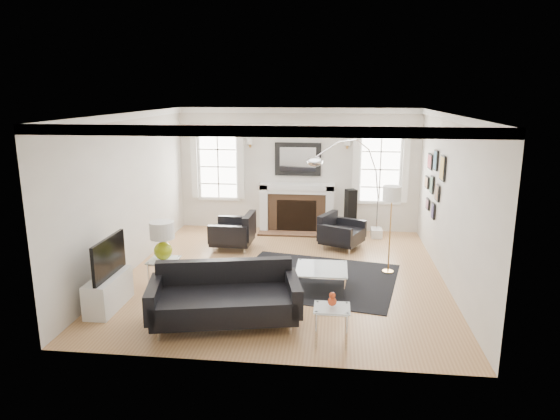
# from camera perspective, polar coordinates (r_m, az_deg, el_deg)

# --- Properties ---
(floor) EXTENTS (6.00, 6.00, 0.00)m
(floor) POSITION_cam_1_polar(r_m,az_deg,el_deg) (8.92, 0.47, -7.31)
(floor) COLOR #A87346
(floor) RESTS_ON ground
(back_wall) EXTENTS (5.50, 0.04, 2.80)m
(back_wall) POSITION_cam_1_polar(r_m,az_deg,el_deg) (11.46, 2.06, 4.61)
(back_wall) COLOR silver
(back_wall) RESTS_ON floor
(front_wall) EXTENTS (5.50, 0.04, 2.80)m
(front_wall) POSITION_cam_1_polar(r_m,az_deg,el_deg) (5.65, -2.70, -4.75)
(front_wall) COLOR silver
(front_wall) RESTS_ON floor
(left_wall) EXTENTS (0.04, 6.00, 2.80)m
(left_wall) POSITION_cam_1_polar(r_m,az_deg,el_deg) (9.22, -16.77, 1.86)
(left_wall) COLOR silver
(left_wall) RESTS_ON floor
(right_wall) EXTENTS (0.04, 6.00, 2.80)m
(right_wall) POSITION_cam_1_polar(r_m,az_deg,el_deg) (8.69, 18.85, 1.02)
(right_wall) COLOR silver
(right_wall) RESTS_ON floor
(ceiling) EXTENTS (5.50, 6.00, 0.02)m
(ceiling) POSITION_cam_1_polar(r_m,az_deg,el_deg) (8.35, 0.51, 10.97)
(ceiling) COLOR white
(ceiling) RESTS_ON back_wall
(crown_molding) EXTENTS (5.50, 6.00, 0.12)m
(crown_molding) POSITION_cam_1_polar(r_m,az_deg,el_deg) (8.35, 0.51, 10.56)
(crown_molding) COLOR white
(crown_molding) RESTS_ON back_wall
(fireplace) EXTENTS (1.70, 0.69, 1.11)m
(fireplace) POSITION_cam_1_polar(r_m,az_deg,el_deg) (11.42, 1.95, 0.19)
(fireplace) COLOR white
(fireplace) RESTS_ON floor
(mantel_mirror) EXTENTS (1.05, 0.07, 0.75)m
(mantel_mirror) POSITION_cam_1_polar(r_m,az_deg,el_deg) (11.38, 2.06, 5.82)
(mantel_mirror) COLOR black
(mantel_mirror) RESTS_ON back_wall
(window_left) EXTENTS (1.24, 0.15, 1.62)m
(window_left) POSITION_cam_1_polar(r_m,az_deg,el_deg) (11.69, -7.07, 4.98)
(window_left) COLOR white
(window_left) RESTS_ON back_wall
(window_right) EXTENTS (1.24, 0.15, 1.62)m
(window_right) POSITION_cam_1_polar(r_m,az_deg,el_deg) (11.41, 11.38, 4.61)
(window_right) COLOR white
(window_right) RESTS_ON back_wall
(gallery_wall) EXTENTS (0.04, 1.73, 1.29)m
(gallery_wall) POSITION_cam_1_polar(r_m,az_deg,el_deg) (9.90, 17.18, 3.39)
(gallery_wall) COLOR black
(gallery_wall) RESTS_ON right_wall
(tv_unit) EXTENTS (0.35, 1.00, 1.09)m
(tv_unit) POSITION_cam_1_polar(r_m,az_deg,el_deg) (7.90, -19.00, -8.33)
(tv_unit) COLOR white
(tv_unit) RESTS_ON floor
(area_rug) EXTENTS (3.10, 2.74, 0.01)m
(area_rug) POSITION_cam_1_polar(r_m,az_deg,el_deg) (8.72, 3.95, -7.80)
(area_rug) COLOR black
(area_rug) RESTS_ON floor
(sofa) EXTENTS (2.20, 1.35, 0.67)m
(sofa) POSITION_cam_1_polar(r_m,az_deg,el_deg) (7.07, -6.33, -9.96)
(sofa) COLOR black
(sofa) RESTS_ON floor
(armchair_left) EXTENTS (0.85, 0.93, 0.61)m
(armchair_left) POSITION_cam_1_polar(r_m,az_deg,el_deg) (10.24, -5.13, -2.58)
(armchair_left) COLOR black
(armchair_left) RESTS_ON floor
(armchair_right) EXTENTS (1.03, 1.08, 0.57)m
(armchair_right) POSITION_cam_1_polar(r_m,az_deg,el_deg) (10.35, 6.81, -2.58)
(armchair_right) COLOR black
(armchair_right) RESTS_ON floor
(coffee_table) EXTENTS (0.83, 0.83, 0.37)m
(coffee_table) POSITION_cam_1_polar(r_m,az_deg,el_deg) (8.17, 4.77, -6.83)
(coffee_table) COLOR silver
(coffee_table) RESTS_ON floor
(side_table_left) EXTENTS (0.46, 0.46, 0.51)m
(side_table_left) POSITION_cam_1_polar(r_m,az_deg,el_deg) (8.36, -13.12, -6.19)
(side_table_left) COLOR silver
(side_table_left) RESTS_ON floor
(nesting_table) EXTENTS (0.46, 0.38, 0.50)m
(nesting_table) POSITION_cam_1_polar(r_m,az_deg,el_deg) (6.49, 5.94, -11.89)
(nesting_table) COLOR silver
(nesting_table) RESTS_ON floor
(gourd_lamp) EXTENTS (0.39, 0.39, 0.63)m
(gourd_lamp) POSITION_cam_1_polar(r_m,az_deg,el_deg) (8.21, -13.29, -3.13)
(gourd_lamp) COLOR #A5B817
(gourd_lamp) RESTS_ON side_table_left
(orange_vase) EXTENTS (0.11, 0.11, 0.18)m
(orange_vase) POSITION_cam_1_polar(r_m,az_deg,el_deg) (6.40, 5.98, -10.17)
(orange_vase) COLOR #C23D18
(orange_vase) RESTS_ON nesting_table
(arc_floor_lamp) EXTENTS (1.63, 1.51, 2.30)m
(arc_floor_lamp) POSITION_cam_1_polar(r_m,az_deg,el_deg) (10.42, 7.78, 2.73)
(arc_floor_lamp) COLOR white
(arc_floor_lamp) RESTS_ON floor
(stick_floor_lamp) EXTENTS (0.32, 0.32, 1.57)m
(stick_floor_lamp) POSITION_cam_1_polar(r_m,az_deg,el_deg) (8.82, 12.66, 1.33)
(stick_floor_lamp) COLOR #C58D44
(stick_floor_lamp) RESTS_ON floor
(speaker_tower) EXTENTS (0.28, 0.28, 1.07)m
(speaker_tower) POSITION_cam_1_polar(r_m,az_deg,el_deg) (11.08, 8.04, -0.39)
(speaker_tower) COLOR black
(speaker_tower) RESTS_ON floor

